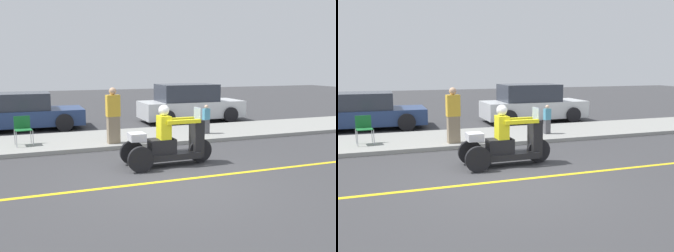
% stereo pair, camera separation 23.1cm
% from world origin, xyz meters
% --- Properties ---
extents(ground_plane, '(60.00, 60.00, 0.00)m').
position_xyz_m(ground_plane, '(0.00, 0.00, 0.00)').
color(ground_plane, '#38383A').
extents(lane_stripe, '(24.00, 0.12, 0.01)m').
position_xyz_m(lane_stripe, '(0.31, 0.00, 0.00)').
color(lane_stripe, gold).
rests_on(lane_stripe, ground).
extents(sidewalk_strip, '(28.00, 2.80, 0.12)m').
position_xyz_m(sidewalk_strip, '(0.00, 4.60, 0.06)').
color(sidewalk_strip, gray).
rests_on(sidewalk_strip, ground).
extents(motorcycle_trike, '(2.23, 0.84, 1.47)m').
position_xyz_m(motorcycle_trike, '(0.33, 1.18, 0.52)').
color(motorcycle_trike, black).
rests_on(motorcycle_trike, ground).
extents(spectator_with_child, '(0.25, 0.18, 0.96)m').
position_xyz_m(spectator_with_child, '(2.77, 4.10, 0.59)').
color(spectator_with_child, '#515156').
rests_on(spectator_with_child, sidewalk_strip).
extents(spectator_by_tree, '(0.40, 0.26, 1.63)m').
position_xyz_m(spectator_by_tree, '(-0.47, 3.64, 0.91)').
color(spectator_by_tree, gray).
rests_on(spectator_by_tree, sidewalk_strip).
extents(folding_chair_curbside, '(0.52, 0.52, 0.82)m').
position_xyz_m(folding_chair_curbside, '(-2.95, 4.33, 0.62)').
color(folding_chair_curbside, '#A5A8AD').
rests_on(folding_chair_curbside, sidewalk_strip).
extents(parked_car_lot_center, '(4.40, 2.06, 1.38)m').
position_xyz_m(parked_car_lot_center, '(-3.07, 7.84, 0.66)').
color(parked_car_lot_center, navy).
rests_on(parked_car_lot_center, ground).
extents(parked_car_lot_left, '(4.38, 1.99, 1.59)m').
position_xyz_m(parked_car_lot_left, '(3.71, 7.61, 0.75)').
color(parked_car_lot_left, silver).
rests_on(parked_car_lot_left, ground).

